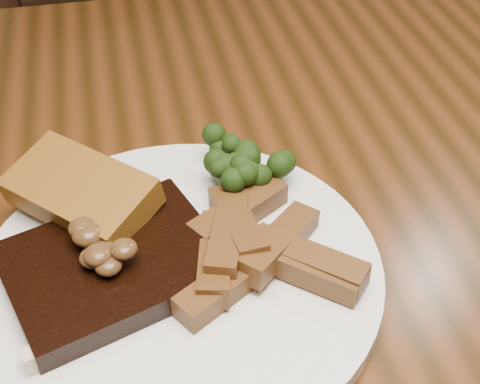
# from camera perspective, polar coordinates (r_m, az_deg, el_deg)

# --- Properties ---
(dining_table) EXTENTS (1.60, 0.90, 0.75)m
(dining_table) POSITION_cam_1_polar(r_m,az_deg,el_deg) (0.66, -1.23, -7.34)
(dining_table) COLOR #4D270F
(dining_table) RESTS_ON ground
(chair_far) EXTENTS (0.47, 0.47, 0.81)m
(chair_far) POSITION_cam_1_polar(r_m,az_deg,el_deg) (1.27, -8.26, 6.56)
(chair_far) COLOR black
(chair_far) RESTS_ON ground
(plate) EXTENTS (0.32, 0.32, 0.01)m
(plate) POSITION_cam_1_polar(r_m,az_deg,el_deg) (0.53, -5.04, -6.95)
(plate) COLOR white
(plate) RESTS_ON dining_table
(steak) EXTENTS (0.19, 0.16, 0.02)m
(steak) POSITION_cam_1_polar(r_m,az_deg,el_deg) (0.52, -10.70, -6.25)
(steak) COLOR black
(steak) RESTS_ON plate
(steak_bone) EXTENTS (0.13, 0.06, 0.02)m
(steak_bone) POSITION_cam_1_polar(r_m,az_deg,el_deg) (0.48, -10.22, -11.09)
(steak_bone) COLOR beige
(steak_bone) RESTS_ON plate
(mushroom_pile) EXTENTS (0.07, 0.07, 0.03)m
(mushroom_pile) POSITION_cam_1_polar(r_m,az_deg,el_deg) (0.50, -11.22, -4.48)
(mushroom_pile) COLOR brown
(mushroom_pile) RESTS_ON steak
(garlic_bread) EXTENTS (0.13, 0.13, 0.03)m
(garlic_bread) POSITION_cam_1_polar(r_m,az_deg,el_deg) (0.57, -13.12, -1.53)
(garlic_bread) COLOR #855E18
(garlic_bread) RESTS_ON plate
(potato_wedges) EXTENTS (0.12, 0.12, 0.02)m
(potato_wedges) POSITION_cam_1_polar(r_m,az_deg,el_deg) (0.53, 0.48, -4.19)
(potato_wedges) COLOR brown
(potato_wedges) RESTS_ON plate
(broccoli_cluster) EXTENTS (0.06, 0.06, 0.04)m
(broccoli_cluster) POSITION_cam_1_polar(r_m,az_deg,el_deg) (0.58, 0.50, 2.18)
(broccoli_cluster) COLOR #1B320B
(broccoli_cluster) RESTS_ON plate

